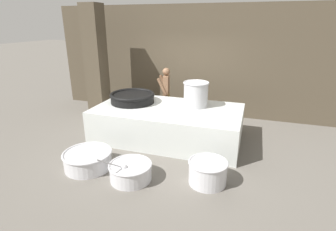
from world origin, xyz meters
name	(u,v)px	position (x,y,z in m)	size (l,w,h in m)	color
ground_plane	(168,138)	(0.00, 0.00, 0.00)	(60.00, 60.00, 0.00)	#666059
back_wall	(191,61)	(0.00, 2.22, 1.63)	(8.90, 0.24, 3.25)	#4C4233
support_pillar	(96,62)	(-2.56, 1.00, 1.63)	(0.51, 0.51, 3.25)	#4C4233
hearth_platform	(168,123)	(0.00, 0.00, 0.40)	(3.51, 1.92, 0.79)	silver
giant_wok_near	(132,97)	(-1.01, 0.14, 0.93)	(1.15, 1.15, 0.25)	black
stock_pot	(196,94)	(0.60, 0.34, 1.11)	(0.63, 0.63, 0.61)	#B7B7BC
cook	(166,92)	(-0.51, 1.34, 0.82)	(0.41, 0.60, 1.52)	brown
prep_bowl_vegetables	(130,171)	(-0.07, -1.97, 0.18)	(0.80, 0.96, 0.65)	silver
prep_bowl_meat	(88,159)	(-1.07, -1.85, 0.19)	(0.97, 0.97, 0.35)	silver
prep_bowl_extra	(208,171)	(1.29, -1.64, 0.24)	(0.71, 0.71, 0.43)	silver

